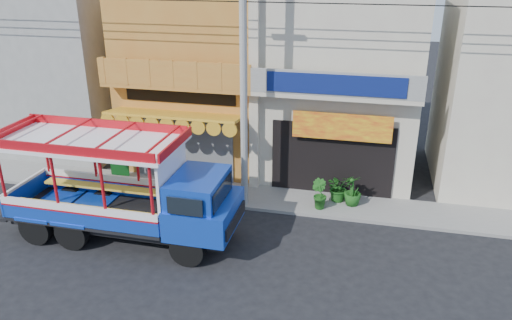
{
  "coord_description": "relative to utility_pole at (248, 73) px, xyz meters",
  "views": [
    {
      "loc": [
        3.19,
        -12.72,
        8.67
      ],
      "look_at": [
        -0.38,
        2.5,
        2.23
      ],
      "focal_mm": 35.0,
      "sensor_mm": 36.0,
      "label": 1
    }
  ],
  "objects": [
    {
      "name": "sidewalk",
      "position": [
        0.85,
        0.7,
        -4.97
      ],
      "size": [
        30.0,
        2.0,
        0.12
      ],
      "primitive_type": "cube",
      "color": "slate",
      "rests_on": "ground"
    },
    {
      "name": "ground",
      "position": [
        0.85,
        -3.3,
        -5.03
      ],
      "size": [
        90.0,
        90.0,
        0.0
      ],
      "primitive_type": "plane",
      "color": "black",
      "rests_on": "ground"
    },
    {
      "name": "potted_plant_a",
      "position": [
        3.22,
        1.04,
        -4.38
      ],
      "size": [
        1.26,
        1.23,
        1.06
      ],
      "primitive_type": "imported",
      "rotation": [
        0.0,
        0.0,
        0.62
      ],
      "color": "#194D16",
      "rests_on": "sidewalk"
    },
    {
      "name": "party_pilaster",
      "position": [
        -0.15,
        1.55,
        -1.03
      ],
      "size": [
        0.35,
        0.3,
        8.0
      ],
      "primitive_type": "cube",
      "color": "#BAAB98",
      "rests_on": "ground"
    },
    {
      "name": "potted_plant_b",
      "position": [
        2.56,
        0.27,
        -4.37
      ],
      "size": [
        0.77,
        0.76,
        1.09
      ],
      "primitive_type": "imported",
      "rotation": [
        0.0,
        0.0,
        2.42
      ],
      "color": "#194D16",
      "rests_on": "sidewalk"
    },
    {
      "name": "green_sign",
      "position": [
        -5.69,
        0.99,
        -4.45
      ],
      "size": [
        0.7,
        0.52,
        1.1
      ],
      "color": "black",
      "rests_on": "sidewalk"
    },
    {
      "name": "potted_plant_c",
      "position": [
        3.74,
        0.8,
        -4.34
      ],
      "size": [
        0.89,
        0.89,
        1.14
      ],
      "primitive_type": "imported",
      "rotation": [
        0.0,
        0.0,
        4.09
      ],
      "color": "#194D16",
      "rests_on": "sidewalk"
    },
    {
      "name": "utility_pole",
      "position": [
        0.0,
        0.0,
        0.0
      ],
      "size": [
        28.0,
        0.26,
        9.0
      ],
      "color": "gray",
      "rests_on": "ground"
    },
    {
      "name": "shophouse_right",
      "position": [
        2.85,
        4.66,
        -0.93
      ],
      "size": [
        6.0,
        6.75,
        8.24
      ],
      "color": "#BAAB98",
      "rests_on": "ground"
    },
    {
      "name": "filler_building_left",
      "position": [
        -10.15,
        4.7,
        -1.23
      ],
      "size": [
        6.0,
        6.0,
        7.6
      ],
      "primitive_type": "cube",
      "color": "gray",
      "rests_on": "ground"
    },
    {
      "name": "shophouse_left",
      "position": [
        -3.15,
        4.66,
        -0.92
      ],
      "size": [
        6.0,
        7.5,
        8.24
      ],
      "color": "#B36B27",
      "rests_on": "ground"
    },
    {
      "name": "songthaew_truck",
      "position": [
        -2.92,
        -3.04,
        -3.29
      ],
      "size": [
        7.77,
        2.68,
        3.62
      ],
      "color": "black",
      "rests_on": "ground"
    }
  ]
}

